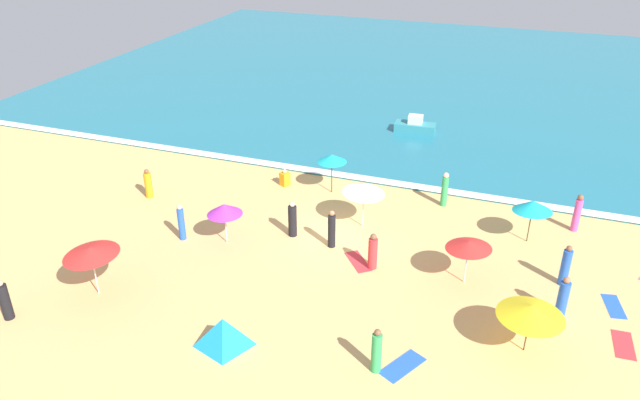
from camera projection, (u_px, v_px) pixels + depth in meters
name	position (u px, v px, depth m)	size (l,w,h in m)	color
ground_plane	(336.00, 237.00, 28.23)	(60.00, 60.00, 0.00)	#E5B26B
ocean_water	(443.00, 77.00, 51.55)	(60.00, 44.00, 0.10)	teal
wave_breaker_foam	(373.00, 180.00, 33.43)	(57.00, 0.70, 0.01)	white
beach_umbrella_0	(224.00, 209.00, 27.01)	(2.06, 2.05, 1.97)	silver
beach_umbrella_1	(469.00, 245.00, 24.20)	(2.30, 2.29, 1.99)	silver
beach_umbrella_2	(531.00, 311.00, 20.58)	(3.25, 3.25, 1.92)	#4C3823
beach_umbrella_3	(332.00, 158.00, 31.44)	(2.14, 2.15, 2.15)	#4C3823
beach_umbrella_4	(533.00, 206.00, 27.04)	(2.47, 2.47, 2.13)	#4C3823
beach_umbrella_5	(364.00, 189.00, 28.22)	(2.35, 2.32, 2.26)	silver
beach_umbrella_6	(90.00, 251.00, 23.39)	(2.94, 2.94, 2.23)	silver
beach_tent	(224.00, 332.00, 21.30)	(2.06, 1.98, 1.18)	#1999D8
beachgoer_0	(181.00, 223.00, 27.67)	(0.42, 0.42, 1.76)	blue
beachgoer_1	(148.00, 184.00, 31.47)	(0.52, 0.52, 1.58)	orange
beachgoer_3	(445.00, 190.00, 30.58)	(0.44, 0.44, 1.82)	green
beachgoer_4	(332.00, 230.00, 27.09)	(0.48, 0.48, 1.80)	black
beachgoer_5	(373.00, 252.00, 25.60)	(0.54, 0.54, 1.66)	red
beachgoer_6	(563.00, 298.00, 22.73)	(0.52, 0.52, 1.71)	blue
beachgoer_7	(5.00, 301.00, 22.58)	(0.52, 0.52, 1.69)	black
beachgoer_8	(377.00, 352.00, 20.09)	(0.36, 0.36, 1.72)	green
beachgoer_9	(565.00, 266.00, 24.51)	(0.43, 0.43, 1.81)	blue
beachgoer_10	(285.00, 178.00, 32.87)	(0.59, 0.59, 0.94)	orange
beachgoer_11	(292.00, 220.00, 27.98)	(0.56, 0.56, 1.73)	black
beachgoer_12	(577.00, 213.00, 28.34)	(0.46, 0.46, 1.87)	#D84CA5
beach_towel_0	(623.00, 345.00, 21.59)	(0.76, 1.60, 0.01)	red
beach_towel_1	(402.00, 366.00, 20.64)	(1.44, 1.86, 0.01)	blue
beach_towel_2	(358.00, 261.00, 26.35)	(1.57, 1.73, 0.01)	red
beach_towel_3	(614.00, 306.00, 23.56)	(0.90, 1.65, 0.01)	blue
small_boat_0	(415.00, 126.00, 39.74)	(2.66, 1.23, 1.13)	teal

